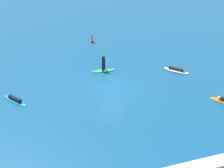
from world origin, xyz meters
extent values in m
plane|color=navy|center=(0.00, 0.00, 0.00)|extent=(120.00, 120.00, 0.00)
ellipsoid|color=#1E8CD1|center=(-8.57, 0.37, 0.05)|extent=(2.21, 2.60, 0.10)
cylinder|color=black|center=(-8.54, 0.33, 0.27)|extent=(1.16, 1.35, 0.33)
sphere|color=brown|center=(-9.06, 0.99, 0.29)|extent=(0.30, 0.30, 0.21)
sphere|color=beige|center=(8.26, -4.46, 0.27)|extent=(0.37, 0.37, 0.26)
ellipsoid|color=#23B266|center=(0.20, 3.71, 0.05)|extent=(2.61, 0.83, 0.11)
cylinder|color=black|center=(0.08, 3.54, 0.56)|extent=(0.22, 0.22, 0.91)
cylinder|color=black|center=(0.32, 3.89, 0.56)|extent=(0.22, 0.22, 0.91)
cylinder|color=black|center=(0.20, 3.71, 1.30)|extent=(0.34, 0.34, 0.56)
sphere|color=brown|center=(0.20, 3.71, 1.70)|extent=(0.25, 0.25, 0.24)
ellipsoid|color=white|center=(7.42, 1.57, 0.05)|extent=(2.35, 2.46, 0.10)
cylinder|color=black|center=(7.38, 1.61, 0.25)|extent=(1.26, 1.33, 0.30)
sphere|color=brown|center=(7.99, 0.95, 0.27)|extent=(0.36, 0.36, 0.25)
sphere|color=red|center=(0.89, 11.98, 0.11)|extent=(0.45, 0.45, 0.45)
cylinder|color=red|center=(0.89, 11.98, 0.52)|extent=(0.15, 0.15, 1.04)
camera|label=1|loc=(-6.22, -20.87, 12.89)|focal=43.98mm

